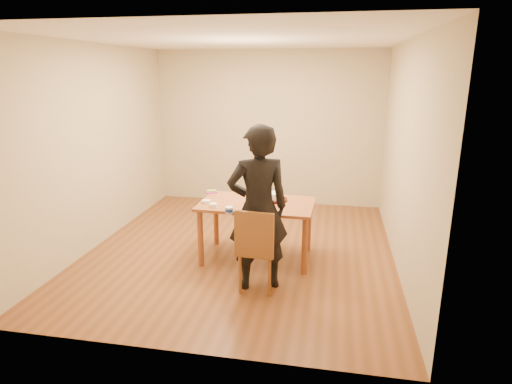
% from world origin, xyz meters
% --- Properties ---
extents(room_shell, '(4.00, 4.50, 2.70)m').
position_xyz_m(room_shell, '(0.00, 0.34, 1.35)').
color(room_shell, brown).
rests_on(room_shell, ground).
extents(dining_table, '(1.44, 0.88, 0.04)m').
position_xyz_m(dining_table, '(0.25, -0.22, 0.73)').
color(dining_table, brown).
rests_on(dining_table, floor).
extents(dining_chair, '(0.40, 0.40, 0.04)m').
position_xyz_m(dining_chair, '(0.40, -1.00, 0.45)').
color(dining_chair, brown).
rests_on(dining_chair, floor).
extents(cake_plate, '(0.31, 0.31, 0.02)m').
position_xyz_m(cake_plate, '(0.47, -0.09, 0.76)').
color(cake_plate, red).
rests_on(cake_plate, dining_table).
extents(cake, '(0.21, 0.21, 0.07)m').
position_xyz_m(cake, '(0.47, -0.09, 0.80)').
color(cake, white).
rests_on(cake, cake_plate).
extents(frosting_dome, '(0.20, 0.20, 0.03)m').
position_xyz_m(frosting_dome, '(0.47, -0.09, 0.85)').
color(frosting_dome, white).
rests_on(frosting_dome, cake).
extents(frosting_tub, '(0.09, 0.09, 0.08)m').
position_xyz_m(frosting_tub, '(0.01, -0.69, 0.79)').
color(frosting_tub, white).
rests_on(frosting_tub, dining_table).
extents(frosting_lid, '(0.09, 0.09, 0.01)m').
position_xyz_m(frosting_lid, '(-0.03, -0.55, 0.75)').
color(frosting_lid, '#1C2AB9').
rests_on(frosting_lid, dining_table).
extents(frosting_dollop, '(0.04, 0.04, 0.02)m').
position_xyz_m(frosting_dollop, '(-0.03, -0.55, 0.76)').
color(frosting_dollop, white).
rests_on(frosting_dollop, frosting_lid).
extents(ramekin_green, '(0.09, 0.09, 0.04)m').
position_xyz_m(ramekin_green, '(-0.23, -0.49, 0.77)').
color(ramekin_green, white).
rests_on(ramekin_green, dining_table).
extents(ramekin_yellow, '(0.08, 0.08, 0.04)m').
position_xyz_m(ramekin_yellow, '(-0.38, -0.36, 0.77)').
color(ramekin_yellow, white).
rests_on(ramekin_yellow, dining_table).
extents(ramekin_multi, '(0.09, 0.09, 0.04)m').
position_xyz_m(ramekin_multi, '(-0.35, -0.36, 0.77)').
color(ramekin_multi, white).
rests_on(ramekin_multi, dining_table).
extents(candy_box_pink, '(0.16, 0.14, 0.02)m').
position_xyz_m(candy_box_pink, '(-0.43, 0.10, 0.76)').
color(candy_box_pink, '#EB3792').
rests_on(candy_box_pink, dining_table).
extents(candy_box_green, '(0.13, 0.09, 0.02)m').
position_xyz_m(candy_box_green, '(-0.43, 0.10, 0.78)').
color(candy_box_green, green).
rests_on(candy_box_green, candy_box_pink).
extents(spatula, '(0.16, 0.05, 0.01)m').
position_xyz_m(spatula, '(0.14, -0.73, 0.75)').
color(spatula, black).
rests_on(spatula, dining_table).
extents(person, '(0.78, 0.65, 1.83)m').
position_xyz_m(person, '(0.40, -0.95, 0.91)').
color(person, black).
rests_on(person, floor).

